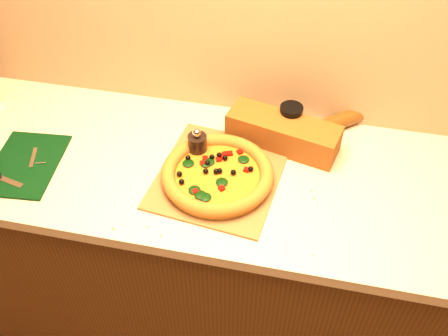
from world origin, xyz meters
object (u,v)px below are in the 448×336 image
(pepper_grinder, at_px, (198,146))
(rolling_pin, at_px, (328,125))
(dark_jar, at_px, (290,121))
(pizza_peel, at_px, (221,172))
(pizza, at_px, (217,174))
(cutting_board, at_px, (24,164))

(pepper_grinder, distance_m, rolling_pin, 0.47)
(dark_jar, bearing_deg, pepper_grinder, -149.07)
(rolling_pin, xyz_separation_m, dark_jar, (-0.13, -0.05, 0.03))
(pizza_peel, height_order, rolling_pin, rolling_pin)
(pizza, relative_size, dark_jar, 2.83)
(pizza_peel, xyz_separation_m, pizza, (-0.00, -0.04, 0.03))
(cutting_board, distance_m, pepper_grinder, 0.57)
(cutting_board, distance_m, rolling_pin, 1.03)
(rolling_pin, bearing_deg, pepper_grinder, -152.23)
(pepper_grinder, bearing_deg, pizza_peel, -34.14)
(pepper_grinder, bearing_deg, dark_jar, 30.93)
(pizza_peel, relative_size, dark_jar, 4.69)
(pizza, xyz_separation_m, cutting_board, (-0.63, -0.06, -0.03))
(pizza, distance_m, pepper_grinder, 0.13)
(pizza, xyz_separation_m, rolling_pin, (0.32, 0.31, -0.00))
(pizza, relative_size, pepper_grinder, 2.98)
(pizza, distance_m, rolling_pin, 0.45)
(dark_jar, bearing_deg, rolling_pin, 20.24)
(pizza, bearing_deg, cutting_board, -174.46)
(pizza_peel, bearing_deg, pizza, -86.38)
(pizza_peel, distance_m, dark_jar, 0.31)
(cutting_board, xyz_separation_m, pepper_grinder, (0.54, 0.16, 0.04))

